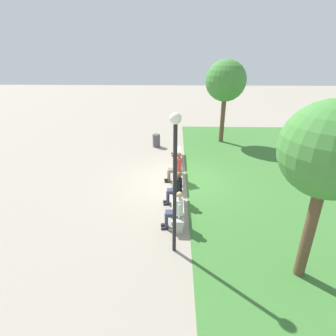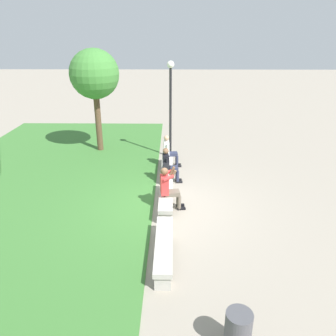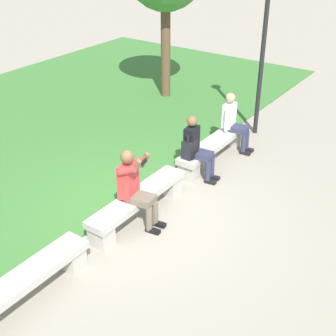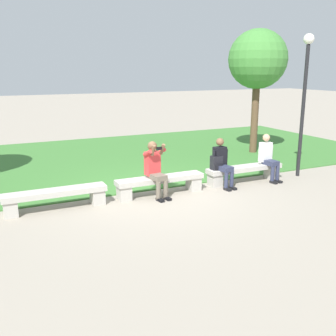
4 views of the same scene
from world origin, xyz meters
TOP-DOWN VIEW (x-y plane):
  - ground_plane at (0.00, 0.00)m, footprint 80.00×80.00m
  - bench_main at (-2.48, 0.00)m, footprint 2.20×0.40m
  - bench_near at (0.00, 0.00)m, footprint 2.20×0.40m
  - bench_mid at (2.48, 0.00)m, footprint 2.20×0.40m
  - person_photographer at (-0.17, -0.08)m, footprint 0.51×0.76m
  - person_distant at (1.71, -0.07)m, footprint 0.48×0.70m
  - person_companion at (3.18, -0.07)m, footprint 0.48×0.69m
  - backpack at (1.60, 0.01)m, footprint 0.28×0.24m
  - lamp_post at (4.26, -0.10)m, footprint 0.28×0.28m

SIDE VIEW (x-z plane):
  - ground_plane at x=0.00m, z-range 0.00..0.00m
  - bench_main at x=-2.48m, z-range 0.08..0.53m
  - bench_near at x=0.00m, z-range 0.08..0.53m
  - bench_mid at x=2.48m, z-range 0.08..0.53m
  - backpack at x=1.60m, z-range 0.41..0.84m
  - person_distant at x=1.71m, z-range 0.04..1.30m
  - person_companion at x=3.18m, z-range 0.04..1.30m
  - person_photographer at x=-0.17m, z-range 0.08..1.40m
  - lamp_post at x=4.26m, z-range 0.59..4.47m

